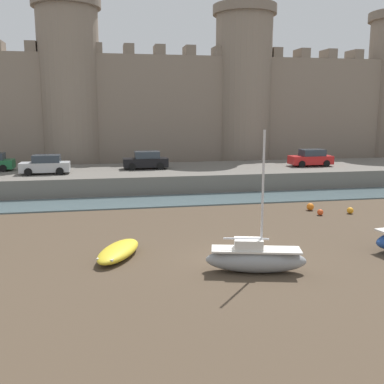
{
  "coord_description": "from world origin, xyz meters",
  "views": [
    {
      "loc": [
        -6.03,
        -19.34,
        7.1
      ],
      "look_at": [
        -1.4,
        4.95,
        2.5
      ],
      "focal_mm": 42.0,
      "sensor_mm": 36.0,
      "label": 1
    }
  ],
  "objects_px": {
    "mooring_buoy_off_centre": "(310,207)",
    "car_quay_west": "(146,161)",
    "sailboat_near_channel_left": "(255,258)",
    "car_quay_centre_east": "(45,165)",
    "mooring_buoy_near_shore": "(320,212)",
    "rowboat_foreground_centre": "(118,251)",
    "car_quay_centre_west": "(311,158)",
    "mooring_buoy_mid_mud": "(350,210)"
  },
  "relations": [
    {
      "from": "sailboat_near_channel_left",
      "to": "mooring_buoy_off_centre",
      "type": "bearing_deg",
      "value": 54.56
    },
    {
      "from": "car_quay_centre_east",
      "to": "car_quay_centre_west",
      "type": "relative_size",
      "value": 1.0
    },
    {
      "from": "car_quay_centre_east",
      "to": "car_quay_west",
      "type": "xyz_separation_m",
      "value": [
        8.73,
        1.69,
        0.0
      ]
    },
    {
      "from": "rowboat_foreground_centre",
      "to": "mooring_buoy_near_shore",
      "type": "xyz_separation_m",
      "value": [
        13.67,
        6.32,
        -0.13
      ]
    },
    {
      "from": "mooring_buoy_near_shore",
      "to": "car_quay_west",
      "type": "xyz_separation_m",
      "value": [
        -10.51,
        14.05,
        2.16
      ]
    },
    {
      "from": "mooring_buoy_near_shore",
      "to": "mooring_buoy_off_centre",
      "type": "relative_size",
      "value": 0.8
    },
    {
      "from": "mooring_buoy_off_centre",
      "to": "car_quay_centre_east",
      "type": "relative_size",
      "value": 0.13
    },
    {
      "from": "mooring_buoy_near_shore",
      "to": "mooring_buoy_mid_mud",
      "type": "xyz_separation_m",
      "value": [
        2.24,
        0.06,
        0.01
      ]
    },
    {
      "from": "car_quay_centre_east",
      "to": "car_quay_centre_west",
      "type": "xyz_separation_m",
      "value": [
        24.71,
        0.78,
        0.0
      ]
    },
    {
      "from": "car_quay_centre_east",
      "to": "car_quay_centre_west",
      "type": "bearing_deg",
      "value": 1.81
    },
    {
      "from": "mooring_buoy_off_centre",
      "to": "car_quay_west",
      "type": "xyz_separation_m",
      "value": [
        -10.51,
        12.53,
        2.11
      ]
    },
    {
      "from": "sailboat_near_channel_left",
      "to": "mooring_buoy_near_shore",
      "type": "xyz_separation_m",
      "value": [
        7.8,
        9.43,
        -0.43
      ]
    },
    {
      "from": "mooring_buoy_mid_mud",
      "to": "car_quay_west",
      "type": "relative_size",
      "value": 0.11
    },
    {
      "from": "sailboat_near_channel_left",
      "to": "mooring_buoy_near_shore",
      "type": "height_order",
      "value": "sailboat_near_channel_left"
    },
    {
      "from": "mooring_buoy_off_centre",
      "to": "car_quay_west",
      "type": "bearing_deg",
      "value": 129.99
    },
    {
      "from": "mooring_buoy_off_centre",
      "to": "sailboat_near_channel_left",
      "type": "bearing_deg",
      "value": -125.44
    },
    {
      "from": "car_quay_centre_west",
      "to": "rowboat_foreground_centre",
      "type": "bearing_deg",
      "value": -134.51
    },
    {
      "from": "rowboat_foreground_centre",
      "to": "car_quay_west",
      "type": "bearing_deg",
      "value": 81.19
    },
    {
      "from": "mooring_buoy_mid_mud",
      "to": "rowboat_foreground_centre",
      "type": "bearing_deg",
      "value": -158.15
    },
    {
      "from": "rowboat_foreground_centre",
      "to": "sailboat_near_channel_left",
      "type": "bearing_deg",
      "value": -27.98
    },
    {
      "from": "mooring_buoy_near_shore",
      "to": "car_quay_west",
      "type": "distance_m",
      "value": 17.68
    },
    {
      "from": "rowboat_foreground_centre",
      "to": "car_quay_centre_east",
      "type": "bearing_deg",
      "value": 106.6
    },
    {
      "from": "rowboat_foreground_centre",
      "to": "car_quay_centre_west",
      "type": "height_order",
      "value": "car_quay_centre_west"
    },
    {
      "from": "mooring_buoy_off_centre",
      "to": "car_quay_centre_east",
      "type": "bearing_deg",
      "value": 150.59
    },
    {
      "from": "mooring_buoy_mid_mud",
      "to": "mooring_buoy_off_centre",
      "type": "height_order",
      "value": "mooring_buoy_off_centre"
    },
    {
      "from": "mooring_buoy_mid_mud",
      "to": "car_quay_centre_east",
      "type": "xyz_separation_m",
      "value": [
        -21.48,
        12.31,
        2.15
      ]
    },
    {
      "from": "sailboat_near_channel_left",
      "to": "car_quay_centre_west",
      "type": "distance_m",
      "value": 26.25
    },
    {
      "from": "sailboat_near_channel_left",
      "to": "mooring_buoy_off_centre",
      "type": "height_order",
      "value": "sailboat_near_channel_left"
    },
    {
      "from": "sailboat_near_channel_left",
      "to": "car_quay_west",
      "type": "xyz_separation_m",
      "value": [
        -2.71,
        23.49,
        1.74
      ]
    },
    {
      "from": "mooring_buoy_mid_mud",
      "to": "mooring_buoy_off_centre",
      "type": "bearing_deg",
      "value": 146.81
    },
    {
      "from": "car_quay_west",
      "to": "sailboat_near_channel_left",
      "type": "bearing_deg",
      "value": -83.43
    },
    {
      "from": "mooring_buoy_off_centre",
      "to": "car_quay_centre_east",
      "type": "height_order",
      "value": "car_quay_centre_east"
    },
    {
      "from": "mooring_buoy_near_shore",
      "to": "car_quay_centre_east",
      "type": "height_order",
      "value": "car_quay_centre_east"
    },
    {
      "from": "sailboat_near_channel_left",
      "to": "car_quay_centre_east",
      "type": "relative_size",
      "value": 1.52
    },
    {
      "from": "sailboat_near_channel_left",
      "to": "mooring_buoy_near_shore",
      "type": "relative_size",
      "value": 15.04
    },
    {
      "from": "rowboat_foreground_centre",
      "to": "car_quay_centre_east",
      "type": "height_order",
      "value": "car_quay_centre_east"
    },
    {
      "from": "car_quay_west",
      "to": "mooring_buoy_mid_mud",
      "type": "bearing_deg",
      "value": -47.66
    },
    {
      "from": "rowboat_foreground_centre",
      "to": "mooring_buoy_near_shore",
      "type": "height_order",
      "value": "rowboat_foreground_centre"
    },
    {
      "from": "sailboat_near_channel_left",
      "to": "car_quay_centre_east",
      "type": "distance_m",
      "value": 24.68
    },
    {
      "from": "car_quay_centre_west",
      "to": "car_quay_west",
      "type": "bearing_deg",
      "value": 176.76
    },
    {
      "from": "mooring_buoy_near_shore",
      "to": "mooring_buoy_off_centre",
      "type": "distance_m",
      "value": 1.53
    },
    {
      "from": "mooring_buoy_off_centre",
      "to": "mooring_buoy_near_shore",
      "type": "bearing_deg",
      "value": -89.95
    }
  ]
}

